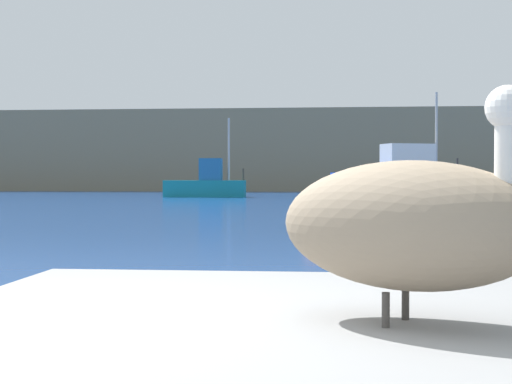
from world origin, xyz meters
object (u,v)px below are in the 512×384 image
fishing_boat_blue (402,181)px  mooring_buoy (313,220)px  pelican (412,223)px  fishing_boat_teal (206,184)px

fishing_boat_blue → mooring_buoy: (-3.73, -20.48, -0.72)m
pelican → fishing_boat_teal: fishing_boat_teal is taller
fishing_boat_blue → pelican: bearing=-116.7°
pelican → mooring_buoy: (-0.70, 14.05, -0.78)m
pelican → fishing_boat_teal: bearing=128.3°
fishing_boat_teal → pelican: bearing=-80.1°
fishing_boat_teal → mooring_buoy: bearing=-76.4°
pelican → fishing_boat_blue: (3.04, 34.53, -0.06)m
pelican → fishing_boat_blue: bearing=112.9°
fishing_boat_blue → fishing_boat_teal: size_ratio=1.39×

